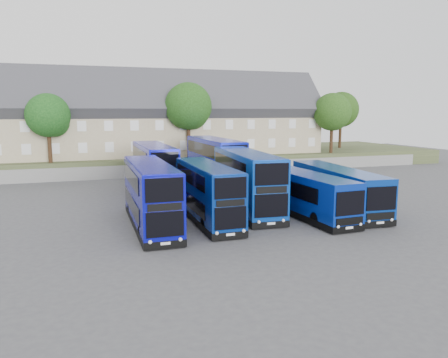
% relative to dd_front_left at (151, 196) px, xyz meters
% --- Properties ---
extents(ground, '(120.00, 120.00, 0.00)m').
position_rel_dd_front_left_xyz_m(ground, '(6.64, -1.55, -2.09)').
color(ground, '#46474C').
rests_on(ground, ground).
extents(retaining_wall, '(70.00, 0.40, 1.50)m').
position_rel_dd_front_left_xyz_m(retaining_wall, '(6.64, 22.45, -1.34)').
color(retaining_wall, slate).
rests_on(retaining_wall, ground).
extents(earth_bank, '(80.00, 20.00, 2.00)m').
position_rel_dd_front_left_xyz_m(earth_bank, '(6.64, 32.45, -1.09)').
color(earth_bank, '#414A2A').
rests_on(earth_bank, ground).
extents(terrace_row, '(48.00, 10.40, 11.20)m').
position_rel_dd_front_left_xyz_m(terrace_row, '(3.64, 28.45, 4.51)').
color(terrace_row, tan).
rests_on(terrace_row, earth_bank).
extents(dd_front_left, '(2.63, 10.76, 4.26)m').
position_rel_dd_front_left_xyz_m(dd_front_left, '(0.00, 0.00, 0.00)').
color(dd_front_left, '#080A9A').
rests_on(dd_front_left, ground).
extents(dd_front_mid, '(2.43, 10.11, 4.00)m').
position_rel_dd_front_left_xyz_m(dd_front_mid, '(4.01, 0.20, -0.13)').
color(dd_front_mid, navy).
rests_on(dd_front_mid, ground).
extents(dd_front_right, '(3.63, 11.64, 4.56)m').
position_rel_dd_front_left_xyz_m(dd_front_right, '(7.85, 2.46, 0.15)').
color(dd_front_right, '#08369B').
rests_on(dd_front_right, ground).
extents(dd_rear_left, '(2.71, 11.47, 4.55)m').
position_rel_dd_front_left_xyz_m(dd_rear_left, '(2.34, 12.32, 0.14)').
color(dd_rear_left, '#080BA4').
rests_on(dd_rear_left, ground).
extents(dd_rear_right, '(2.86, 12.20, 4.84)m').
position_rel_dd_front_left_xyz_m(dd_rear_right, '(9.06, 14.55, 0.29)').
color(dd_rear_right, '#0913A6').
rests_on(dd_rear_right, ground).
extents(coach_east_a, '(2.94, 11.74, 3.18)m').
position_rel_dd_front_left_xyz_m(coach_east_a, '(11.34, 0.01, -0.53)').
color(coach_east_a, '#082693').
rests_on(coach_east_a, ground).
extents(coach_east_b, '(3.51, 12.11, 3.27)m').
position_rel_dd_front_left_xyz_m(coach_east_b, '(14.77, 0.58, -0.49)').
color(coach_east_b, navy).
rests_on(coach_east_b, ground).
extents(tree_west, '(4.80, 4.80, 7.65)m').
position_rel_dd_front_left_xyz_m(tree_west, '(-7.21, 23.55, 4.96)').
color(tree_west, '#382314').
rests_on(tree_west, earth_bank).
extents(tree_mid, '(5.76, 5.76, 9.18)m').
position_rel_dd_front_left_xyz_m(tree_mid, '(8.79, 24.05, 5.98)').
color(tree_mid, '#382314').
rests_on(tree_mid, earth_bank).
extents(tree_east, '(5.12, 5.12, 8.16)m').
position_rel_dd_front_left_xyz_m(tree_east, '(28.79, 23.55, 5.30)').
color(tree_east, '#382314').
rests_on(tree_east, earth_bank).
extents(tree_far, '(5.44, 5.44, 8.67)m').
position_rel_dd_front_left_xyz_m(tree_far, '(34.79, 30.55, 5.64)').
color(tree_far, '#382314').
rests_on(tree_far, earth_bank).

